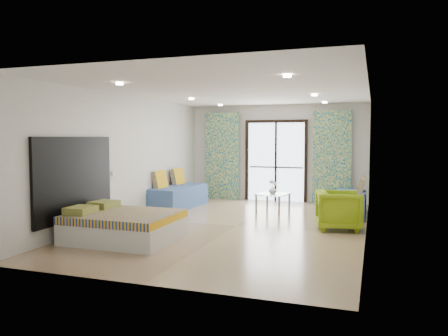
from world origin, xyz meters
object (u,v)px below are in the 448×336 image
(coffee_table, at_px, (273,196))
(armchair, at_px, (339,208))
(bed, at_px, (123,226))
(daybed_left, at_px, (178,196))
(daybed_right, at_px, (350,203))

(coffee_table, relative_size, armchair, 0.98)
(coffee_table, bearing_deg, armchair, -42.68)
(bed, relative_size, armchair, 2.14)
(daybed_left, height_order, daybed_right, daybed_left)
(daybed_right, bearing_deg, bed, -132.55)
(daybed_left, height_order, coffee_table, daybed_left)
(armchair, bearing_deg, daybed_left, 59.20)
(bed, bearing_deg, coffee_table, 63.66)
(daybed_right, xyz_separation_m, coffee_table, (-1.77, -0.24, 0.12))
(daybed_right, distance_m, coffee_table, 1.79)
(daybed_left, distance_m, armchair, 4.35)
(coffee_table, bearing_deg, daybed_left, -178.12)
(bed, distance_m, daybed_right, 5.32)
(bed, xyz_separation_m, armchair, (3.46, 2.16, 0.16))
(bed, xyz_separation_m, coffee_table, (1.82, 3.68, 0.14))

